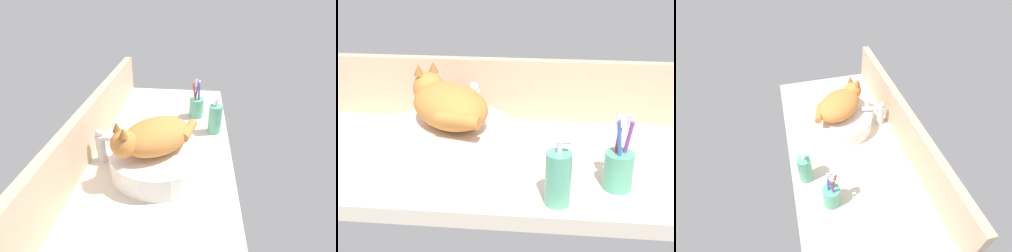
{
  "view_description": "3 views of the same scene",
  "coord_description": "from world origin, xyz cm",
  "views": [
    {
      "loc": [
        -88.43,
        -12.51,
        60.75
      ],
      "look_at": [
        0.24,
        -3.11,
        9.02
      ],
      "focal_mm": 28.0,
      "sensor_mm": 36.0,
      "label": 1
    },
    {
      "loc": [
        10.49,
        -111.72,
        58.34
      ],
      "look_at": [
        -0.72,
        -0.98,
        8.95
      ],
      "focal_mm": 50.0,
      "sensor_mm": 36.0,
      "label": 2
    },
    {
      "loc": [
        81.2,
        -22.87,
        93.83
      ],
      "look_at": [
        -3.65,
        -1.4,
        10.81
      ],
      "focal_mm": 28.0,
      "sensor_mm": 36.0,
      "label": 3
    }
  ],
  "objects": [
    {
      "name": "ground_plane",
      "position": [
        0.0,
        0.0,
        -2.0
      ],
      "size": [
        120.78,
        56.55,
        4.0
      ],
      "primitive_type": "cube",
      "color": "beige"
    },
    {
      "name": "backsplash_panel",
      "position": [
        0.0,
        26.47,
        9.54
      ],
      "size": [
        120.78,
        3.6,
        19.08
      ],
      "primitive_type": "cube",
      "color": "#CCAD8C",
      "rests_on": "ground_plane"
    },
    {
      "name": "sink_basin",
      "position": [
        -15.29,
        -0.91,
        4.25
      ],
      "size": [
        33.08,
        33.08,
        8.5
      ],
      "primitive_type": "cylinder",
      "color": "white",
      "rests_on": "ground_plane"
    },
    {
      "name": "cat",
      "position": [
        -16.25,
        0.07,
        14.25
      ],
      "size": [
        29.25,
        30.01,
        14.0
      ],
      "color": "orange",
      "rests_on": "sink_basin"
    },
    {
      "name": "faucet",
      "position": [
        -12.66,
        19.0,
        7.3
      ],
      "size": [
        4.2,
        11.86,
        13.6
      ],
      "color": "silver",
      "rests_on": "ground_plane"
    },
    {
      "name": "soap_dispenser",
      "position": [
        12.9,
        -22.23,
        6.42
      ],
      "size": [
        5.75,
        5.75,
        15.89
      ],
      "color": "#60B793",
      "rests_on": "ground_plane"
    },
    {
      "name": "toothbrush_cup",
      "position": [
        26.96,
        -14.13,
        5.12
      ],
      "size": [
        6.82,
        6.82,
        18.71
      ],
      "color": "#5BB28E",
      "rests_on": "ground_plane"
    }
  ]
}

